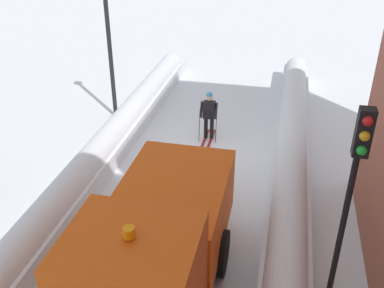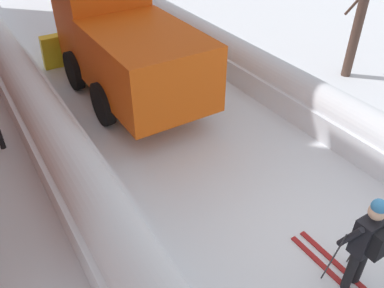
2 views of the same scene
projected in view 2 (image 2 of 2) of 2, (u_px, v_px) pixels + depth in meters
ground_plane at (100, 52)px, 13.66m from camera, size 80.00×80.00×0.00m
snowbank_left at (5, 54)px, 12.03m from camera, size 1.10×36.00×1.28m
snowbank_right at (174, 23)px, 14.65m from camera, size 1.10×36.00×1.08m
plow_truck at (124, 44)px, 10.39m from camera, size 3.20×5.98×3.12m
skier at (366, 242)px, 5.63m from camera, size 0.62×1.80×1.81m
bare_tree_near at (360, 15)px, 11.11m from camera, size 0.90×0.95×4.26m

